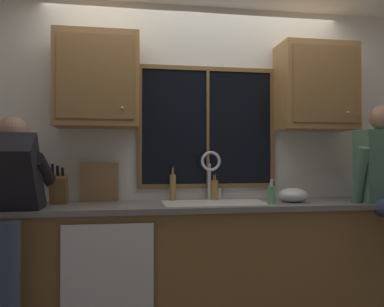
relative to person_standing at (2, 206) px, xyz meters
name	(u,v)px	position (x,y,z in m)	size (l,w,h in m)	color
back_wall	(195,157)	(1.36, 0.67, 0.32)	(5.72, 0.12, 2.55)	silver
window_glass	(208,127)	(1.45, 0.60, 0.57)	(1.10, 0.02, 0.95)	black
window_frame_top	(208,69)	(1.45, 0.59, 1.06)	(1.17, 0.02, 0.04)	brown
window_frame_bottom	(208,186)	(1.45, 0.59, 0.07)	(1.17, 0.02, 0.04)	brown
window_frame_left	(140,126)	(0.88, 0.59, 0.57)	(0.04, 0.02, 0.95)	brown
window_frame_right	(272,128)	(2.02, 0.59, 0.57)	(0.04, 0.02, 0.95)	brown
window_mullion_center	(208,127)	(1.45, 0.59, 0.57)	(0.02, 0.02, 0.95)	brown
lower_cabinet_run	(203,266)	(1.36, 0.32, -0.52)	(3.32, 0.58, 0.88)	olive
countertop	(204,206)	(1.36, 0.30, -0.06)	(3.38, 0.62, 0.04)	slate
dishwasher_front	(108,280)	(0.66, 0.00, -0.50)	(0.60, 0.02, 0.74)	white
upper_cabinet_left	(97,81)	(0.55, 0.44, 0.90)	(0.63, 0.36, 0.72)	#9E703D
upper_cabinet_right	(316,87)	(2.35, 0.44, 0.90)	(0.63, 0.36, 0.72)	#9E703D
sink	(215,216)	(1.45, 0.31, -0.14)	(0.80, 0.46, 0.21)	silver
faucet	(211,169)	(1.46, 0.49, 0.21)	(0.18, 0.09, 0.40)	silver
person_standing	(2,206)	(0.00, 0.00, 0.00)	(0.53, 0.69, 1.55)	#384260
knife_block	(59,189)	(0.28, 0.42, 0.07)	(0.12, 0.18, 0.32)	brown
cutting_board	(100,182)	(0.57, 0.53, 0.12)	(0.29, 0.02, 0.31)	#997047
mixing_bowl	(293,195)	(2.06, 0.27, 0.01)	(0.23, 0.23, 0.12)	silver
soap_dispenser	(271,195)	(1.84, 0.13, 0.03)	(0.06, 0.07, 0.19)	#59A566
bottle_green_glass	(214,189)	(1.49, 0.52, 0.05)	(0.06, 0.06, 0.22)	olive
bottle_tall_clear	(173,187)	(1.15, 0.52, 0.08)	(0.05, 0.05, 0.28)	olive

